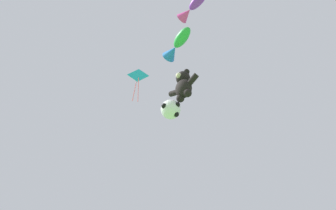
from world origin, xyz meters
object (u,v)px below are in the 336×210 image
(teddy_bear_kite, at_px, (183,85))
(diamond_kite, at_px, (138,77))
(fish_kite_emerald, at_px, (177,45))
(soccer_ball_kite, at_px, (171,109))
(fish_kite_violet, at_px, (192,8))

(teddy_bear_kite, relative_size, diamond_kite, 0.60)
(fish_kite_emerald, distance_m, diamond_kite, 4.76)
(soccer_ball_kite, relative_size, fish_kite_emerald, 0.49)
(fish_kite_emerald, bearing_deg, teddy_bear_kite, 121.28)
(diamond_kite, bearing_deg, fish_kite_emerald, -12.51)
(fish_kite_violet, relative_size, diamond_kite, 0.55)
(teddy_bear_kite, height_order, fish_kite_emerald, fish_kite_emerald)
(teddy_bear_kite, bearing_deg, soccer_ball_kite, -165.12)
(fish_kite_violet, xyz_separation_m, diamond_kite, (-6.10, 1.85, 1.84))
(fish_kite_emerald, height_order, fish_kite_violet, fish_kite_violet)
(teddy_bear_kite, relative_size, fish_kite_emerald, 0.92)
(teddy_bear_kite, height_order, fish_kite_violet, fish_kite_violet)
(teddy_bear_kite, height_order, soccer_ball_kite, teddy_bear_kite)
(soccer_ball_kite, distance_m, fish_kite_emerald, 3.34)
(fish_kite_emerald, height_order, diamond_kite, diamond_kite)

